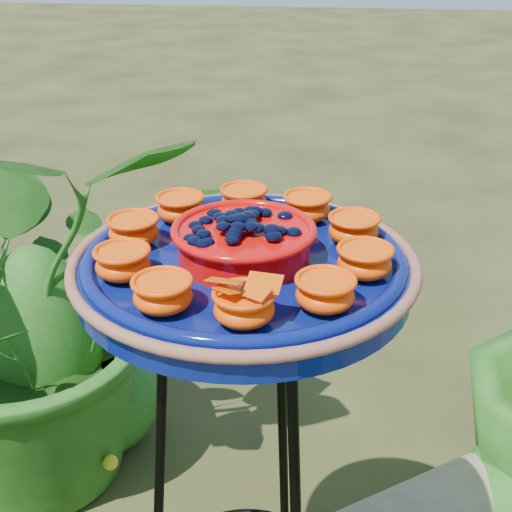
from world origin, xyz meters
The scene contains 3 objects.
tripod_stand centered at (-0.11, -0.09, 0.54)m, with size 0.42×0.42×0.89m.
feeder_dish centered at (-0.11, -0.09, 0.93)m, with size 0.58×0.58×0.11m.
shrub_back_left centered at (-0.69, 0.48, 0.49)m, with size 0.88×0.77×0.98m, color #1F5316.
Camera 1 is at (0.01, -0.94, 1.37)m, focal length 50.00 mm.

